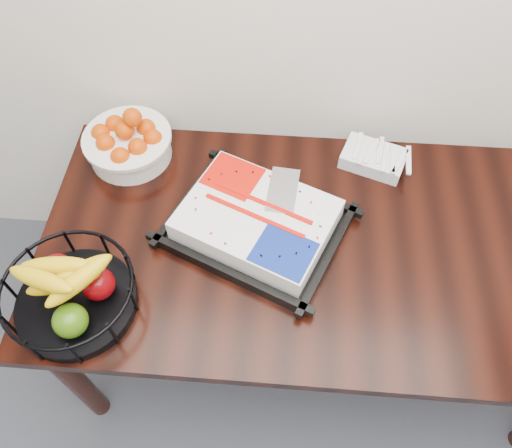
# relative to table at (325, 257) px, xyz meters

# --- Properties ---
(table) EXTENTS (1.80, 0.90, 0.75)m
(table) POSITION_rel_table_xyz_m (0.00, 0.00, 0.00)
(table) COLOR black
(table) RESTS_ON ground
(cake_tray) EXTENTS (0.62, 0.57, 0.10)m
(cake_tray) POSITION_rel_table_xyz_m (-0.22, 0.03, 0.13)
(cake_tray) COLOR black
(cake_tray) RESTS_ON table
(tangerine_bowl) EXTENTS (0.30, 0.30, 0.19)m
(tangerine_bowl) POSITION_rel_table_xyz_m (-0.69, 0.31, 0.17)
(tangerine_bowl) COLOR white
(tangerine_bowl) RESTS_ON table
(fruit_basket) EXTENTS (0.36, 0.36, 0.19)m
(fruit_basket) POSITION_rel_table_xyz_m (-0.72, -0.27, 0.17)
(fruit_basket) COLOR black
(fruit_basket) RESTS_ON table
(fork_bag) EXTENTS (0.24, 0.20, 0.06)m
(fork_bag) POSITION_rel_table_xyz_m (0.15, 0.34, 0.12)
(fork_bag) COLOR silver
(fork_bag) RESTS_ON table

